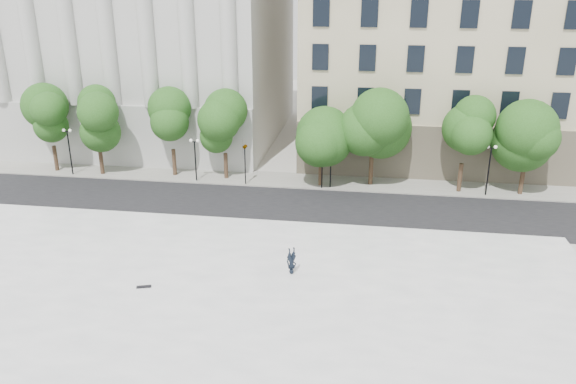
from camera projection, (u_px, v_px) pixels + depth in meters
name	position (u px, v px, depth m)	size (l,w,h in m)	color
ground	(189.00, 335.00, 28.27)	(160.00, 160.00, 0.00)	beige
plaza	(205.00, 300.00, 30.97)	(44.00, 22.00, 0.45)	white
street	(259.00, 204.00, 44.95)	(60.00, 8.00, 0.02)	black
far_sidewalk	(272.00, 179.00, 50.49)	(60.00, 4.00, 0.12)	#A19F94
building_west	(142.00, 19.00, 61.85)	(31.50, 27.65, 25.60)	#B5B5B0
building_east	(487.00, 40.00, 57.66)	(36.00, 26.15, 23.00)	beige
traffic_light_west	(245.00, 144.00, 47.91)	(0.84, 1.86, 4.23)	black
traffic_light_east	(323.00, 148.00, 47.00)	(0.67, 1.76, 4.19)	black
person_lying	(292.00, 270.00, 33.29)	(0.60, 0.39, 1.65)	black
skateboard	(144.00, 287.00, 31.80)	(0.81, 0.21, 0.08)	black
street_trees	(304.00, 130.00, 47.89)	(45.60, 5.21, 7.66)	#382619
lamp_posts	(266.00, 153.00, 48.20)	(37.57, 0.28, 4.52)	black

